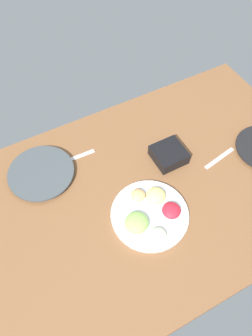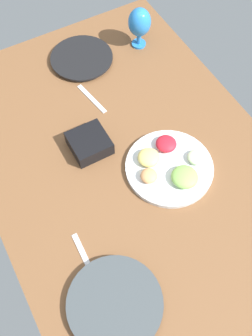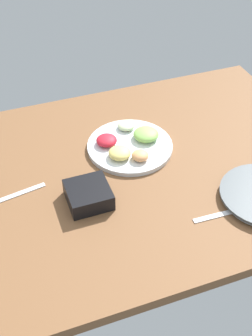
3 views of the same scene
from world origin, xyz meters
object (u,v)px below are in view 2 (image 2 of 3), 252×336
object	(u,v)px
fruit_platter	(169,166)
square_bowl_black	(89,143)
dinner_plate_left	(82,59)
dinner_plate_right	(115,304)
hurricane_glass_blue	(139,23)

from	to	relation	value
fruit_platter	square_bowl_black	xyz separation A→B (cm)	(-22.21, -21.18, 1.45)
dinner_plate_left	dinner_plate_right	distance (cm)	103.55
dinner_plate_right	square_bowl_black	distance (cm)	57.89
dinner_plate_right	square_bowl_black	world-z (taller)	square_bowl_black
dinner_plate_left	hurricane_glass_blue	distance (cm)	28.82
fruit_platter	hurricane_glass_blue	distance (cm)	65.82
dinner_plate_right	hurricane_glass_blue	bearing A→B (deg)	146.31
fruit_platter	square_bowl_black	bearing A→B (deg)	-136.37
dinner_plate_left	dinner_plate_right	xyz separation A→B (cm)	(97.16, -35.83, 0.21)
fruit_platter	hurricane_glass_blue	xyz separation A→B (cm)	(-61.05, 22.53, 9.91)
dinner_plate_right	square_bowl_black	size ratio (longest dim) A/B	2.11
dinner_plate_right	hurricane_glass_blue	distance (cm)	112.96
hurricane_glass_blue	square_bowl_black	bearing A→B (deg)	-48.37
dinner_plate_left	hurricane_glass_blue	size ratio (longest dim) A/B	1.46
fruit_platter	hurricane_glass_blue	bearing A→B (deg)	159.74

